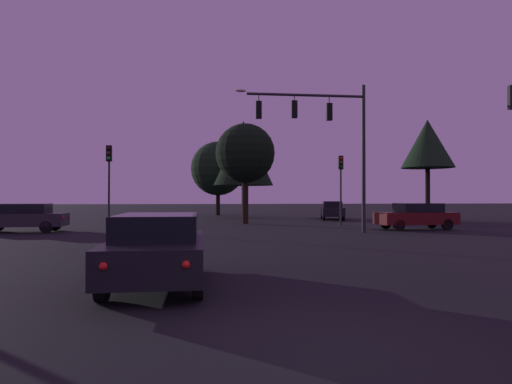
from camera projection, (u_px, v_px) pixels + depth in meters
The scene contains 12 objects.
ground_plane at pixel (230, 224), 29.51m from camera, with size 168.00×168.00×0.00m, color black.
traffic_signal_mast_arm at pixel (325, 129), 22.61m from camera, with size 6.89×0.37×7.81m.
traffic_light_corner_left at pixel (341, 176), 28.40m from camera, with size 0.30×0.35×4.60m.
traffic_light_corner_right at pixel (109, 171), 24.34m from camera, with size 0.31×0.36×4.79m.
car_nearside_lane at pixel (159, 248), 9.26m from camera, with size 1.95×4.50×1.52m.
car_crossing_left at pixel (416, 216), 24.76m from camera, with size 4.66×2.07×1.52m.
car_crossing_right at pixel (22, 217), 23.02m from camera, with size 4.61×2.10×1.52m.
car_far_lane at pixel (332, 210), 35.69m from camera, with size 2.62×4.64×1.52m.
tree_behind_sign at pixel (218, 169), 44.50m from camera, with size 5.57×5.57×7.59m.
tree_left_far at pixel (245, 154), 30.26m from camera, with size 4.17×4.17×7.03m.
tree_center_horizon at pixel (243, 153), 38.15m from camera, with size 5.27×5.27×8.61m.
tree_right_cluster at pixel (428, 144), 37.20m from camera, with size 4.43×4.43×8.56m.
Camera 1 is at (-1.54, -5.05, 1.89)m, focal length 30.31 mm.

